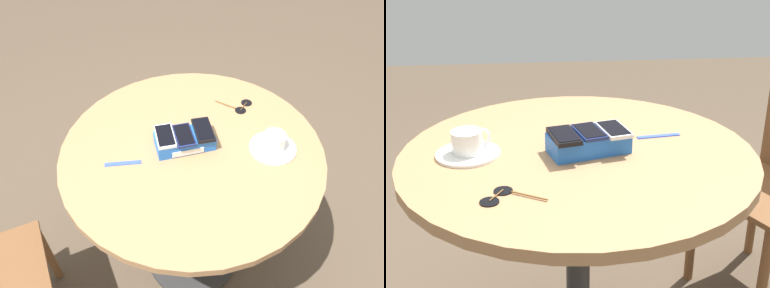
# 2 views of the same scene
# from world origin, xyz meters

# --- Properties ---
(ground_plane) EXTENTS (8.00, 8.00, 0.00)m
(ground_plane) POSITION_xyz_m (0.00, 0.00, 0.00)
(ground_plane) COLOR brown
(round_table) EXTENTS (0.95, 0.95, 0.77)m
(round_table) POSITION_xyz_m (0.00, 0.00, 0.64)
(round_table) COLOR #2D2D2D
(round_table) RESTS_ON ground_plane
(phone_box) EXTENTS (0.23, 0.15, 0.05)m
(phone_box) POSITION_xyz_m (-0.03, 0.01, 0.80)
(phone_box) COLOR blue
(phone_box) RESTS_ON round_table
(phone_white) EXTENTS (0.09, 0.13, 0.01)m
(phone_white) POSITION_xyz_m (-0.10, -0.00, 0.83)
(phone_white) COLOR silver
(phone_white) RESTS_ON phone_box
(phone_navy) EXTENTS (0.09, 0.13, 0.01)m
(phone_navy) POSITION_xyz_m (-0.03, 0.01, 0.83)
(phone_navy) COLOR navy
(phone_navy) RESTS_ON phone_box
(phone_black) EXTENTS (0.09, 0.13, 0.01)m
(phone_black) POSITION_xyz_m (0.04, 0.03, 0.83)
(phone_black) COLOR black
(phone_black) RESTS_ON phone_box
(saucer) EXTENTS (0.17, 0.17, 0.01)m
(saucer) POSITION_xyz_m (0.29, -0.00, 0.78)
(saucer) COLOR white
(saucer) RESTS_ON round_table
(coffee_cup) EXTENTS (0.10, 0.08, 0.06)m
(coffee_cup) POSITION_xyz_m (0.29, -0.00, 0.81)
(coffee_cup) COLOR white
(coffee_cup) RESTS_ON saucer
(lanyard_strap) EXTENTS (0.13, 0.03, 0.00)m
(lanyard_strap) POSITION_xyz_m (-0.24, -0.08, 0.77)
(lanyard_strap) COLOR blue
(lanyard_strap) RESTS_ON round_table
(sunglasses) EXTENTS (0.15, 0.09, 0.01)m
(sunglasses) POSITION_xyz_m (0.20, 0.24, 0.78)
(sunglasses) COLOR black
(sunglasses) RESTS_ON round_table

